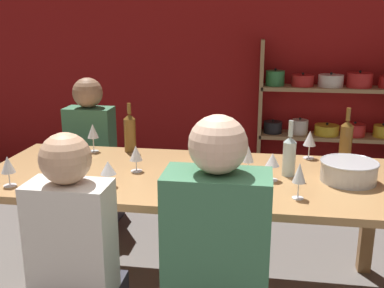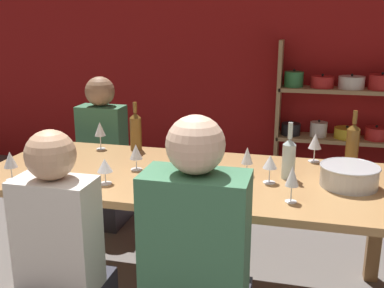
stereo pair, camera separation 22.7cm
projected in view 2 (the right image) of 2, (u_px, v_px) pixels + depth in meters
wall_back_red at (257, 46)px, 4.47m from camera, size 8.80×0.06×2.70m
shelf_unit at (347, 129)px, 4.27m from camera, size 1.34×0.30×1.42m
dining_table at (188, 188)px, 2.57m from camera, size 2.35×0.96×0.75m
mixing_bowl at (349, 175)px, 2.35m from camera, size 0.31×0.31×0.11m
wine_bottle_green at (289, 157)px, 2.45m from camera, size 0.07×0.07×0.32m
wine_bottle_dark at (136, 131)px, 3.00m from camera, size 0.08×0.08×0.33m
wine_bottle_amber at (352, 144)px, 2.68m from camera, size 0.08×0.08×0.33m
wine_glass_empty_a at (100, 130)px, 3.01m from camera, size 0.07×0.07×0.19m
wine_glass_red_a at (10, 161)px, 2.42m from camera, size 0.07×0.07×0.16m
wine_glass_white_a at (292, 177)px, 2.12m from camera, size 0.07×0.07×0.18m
wine_glass_red_b at (201, 141)px, 2.79m from camera, size 0.08×0.08×0.17m
wine_glass_white_b at (247, 157)px, 2.50m from camera, size 0.07×0.07×0.16m
wine_glass_red_c at (315, 142)px, 2.75m from camera, size 0.08×0.08×0.18m
wine_glass_empty_b at (105, 166)px, 2.37m from camera, size 0.08×0.08×0.14m
wine_glass_empty_c at (270, 163)px, 2.38m from camera, size 0.08×0.08×0.15m
wine_glass_empty_d at (136, 152)px, 2.60m from camera, size 0.07×0.07×0.15m
person_far_a at (104, 168)px, 3.60m from camera, size 0.36×0.45×1.18m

